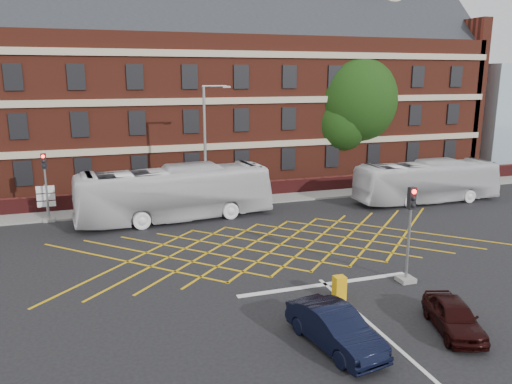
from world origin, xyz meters
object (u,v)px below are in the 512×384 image
object	(u,v)px
deciduous_tree	(348,106)
street_lamp	(207,170)
bus_right	(427,182)
car_navy	(335,328)
car_maroon	(454,316)
traffic_light_near	(408,244)
utility_cabinet	(339,288)
traffic_light_far	(47,194)
direction_signs	(46,197)
bus_left	(175,193)

from	to	relation	value
deciduous_tree	street_lamp	distance (m)	17.40
bus_right	car_navy	size ratio (longest dim) A/B	2.62
car_maroon	traffic_light_near	distance (m)	4.57
car_maroon	utility_cabinet	distance (m)	4.48
car_maroon	car_navy	bearing A→B (deg)	-167.30
car_navy	deciduous_tree	size ratio (longest dim) A/B	0.37
bus_right	deciduous_tree	size ratio (longest dim) A/B	0.97
car_navy	traffic_light_far	xyz separation A→B (m)	(-10.19, 18.96, 1.09)
deciduous_tree	street_lamp	bearing A→B (deg)	-150.45
car_navy	direction_signs	distance (m)	22.21
bus_left	utility_cabinet	bearing A→B (deg)	-166.80
traffic_light_far	direction_signs	size ratio (longest dim) A/B	1.94
utility_cabinet	traffic_light_far	bearing A→B (deg)	127.47
traffic_light_near	deciduous_tree	bearing A→B (deg)	68.13
bus_right	utility_cabinet	distance (m)	18.35
bus_right	traffic_light_near	bearing A→B (deg)	141.58
traffic_light_near	direction_signs	size ratio (longest dim) A/B	1.94
car_maroon	utility_cabinet	size ratio (longest dim) A/B	3.50
deciduous_tree	street_lamp	xyz separation A→B (m)	(-14.84, -8.41, -3.43)
deciduous_tree	traffic_light_near	world-z (taller)	deciduous_tree
deciduous_tree	utility_cabinet	bearing A→B (deg)	-118.62
direction_signs	utility_cabinet	bearing A→B (deg)	-53.42
deciduous_tree	traffic_light_near	size ratio (longest dim) A/B	2.60
traffic_light_near	car_maroon	bearing A→B (deg)	-103.25
bus_right	direction_signs	world-z (taller)	bus_right
deciduous_tree	car_navy	bearing A→B (deg)	-118.76
deciduous_tree	traffic_light_far	xyz separation A→B (m)	(-24.78, -7.64, -4.47)
car_navy	traffic_light_far	world-z (taller)	traffic_light_far
bus_right	direction_signs	bearing A→B (deg)	82.47
bus_right	car_maroon	distance (m)	19.42
traffic_light_far	direction_signs	bearing A→B (deg)	101.05
traffic_light_near	direction_signs	world-z (taller)	traffic_light_near
utility_cabinet	car_maroon	bearing A→B (deg)	-54.19
bus_right	street_lamp	size ratio (longest dim) A/B	1.29
bus_left	utility_cabinet	world-z (taller)	bus_left
car_maroon	deciduous_tree	bearing A→B (deg)	87.07
street_lamp	utility_cabinet	size ratio (longest dim) A/B	8.50
deciduous_tree	car_maroon	bearing A→B (deg)	-110.56
direction_signs	utility_cabinet	world-z (taller)	direction_signs
traffic_light_near	street_lamp	distance (m)	15.42
street_lamp	utility_cabinet	bearing A→B (deg)	-81.99
bus_left	bus_right	world-z (taller)	bus_left
car_maroon	bus_right	bearing A→B (deg)	73.81
deciduous_tree	street_lamp	world-z (taller)	deciduous_tree
bus_right	car_maroon	size ratio (longest dim) A/B	3.14
car_maroon	direction_signs	distance (m)	24.93
car_navy	deciduous_tree	bearing A→B (deg)	51.11
traffic_light_near	car_navy	bearing A→B (deg)	-144.54
deciduous_tree	direction_signs	xyz separation A→B (m)	(-24.92, -6.94, -4.85)
bus_left	car_maroon	world-z (taller)	bus_left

